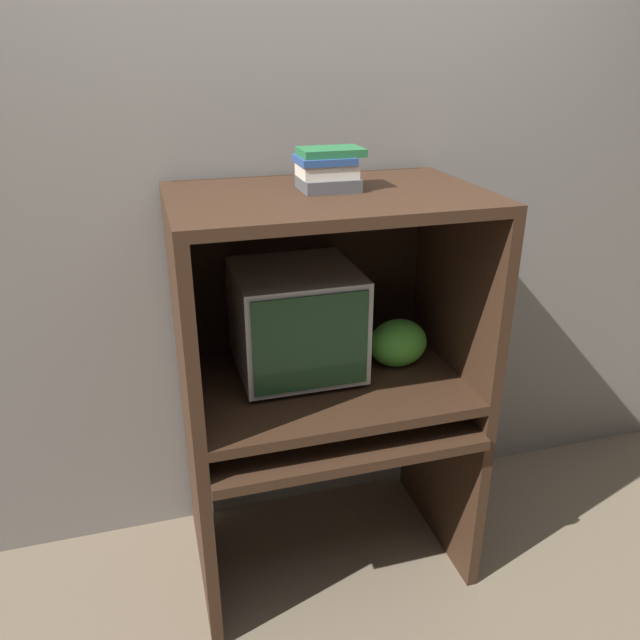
# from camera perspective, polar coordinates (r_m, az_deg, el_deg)

# --- Properties ---
(ground_plane) EXTENTS (12.00, 12.00, 0.00)m
(ground_plane) POSITION_cam_1_polar(r_m,az_deg,el_deg) (2.48, 2.96, -25.28)
(ground_plane) COLOR #756651
(wall_back) EXTENTS (6.00, 0.06, 2.60)m
(wall_back) POSITION_cam_1_polar(r_m,az_deg,el_deg) (2.37, -1.99, 9.88)
(wall_back) COLOR gray
(wall_back) RESTS_ON ground_plane
(desk_base) EXTENTS (1.00, 0.68, 0.68)m
(desk_base) POSITION_cam_1_polar(r_m,az_deg,el_deg) (2.38, 0.89, -13.31)
(desk_base) COLOR #382316
(desk_base) RESTS_ON ground_plane
(desk_monitor_shelf) EXTENTS (1.00, 0.65, 0.11)m
(desk_monitor_shelf) POSITION_cam_1_polar(r_m,az_deg,el_deg) (2.23, 0.66, -6.00)
(desk_monitor_shelf) COLOR #382316
(desk_monitor_shelf) RESTS_ON desk_base
(hutch_upper) EXTENTS (1.00, 0.65, 0.66)m
(hutch_upper) POSITION_cam_1_polar(r_m,az_deg,el_deg) (2.07, 0.43, 5.70)
(hutch_upper) COLOR #382316
(hutch_upper) RESTS_ON desk_monitor_shelf
(crt_monitor) EXTENTS (0.42, 0.42, 0.39)m
(crt_monitor) POSITION_cam_1_polar(r_m,az_deg,el_deg) (2.18, -2.23, -0.00)
(crt_monitor) COLOR #B2B2B7
(crt_monitor) RESTS_ON desk_monitor_shelf
(keyboard) EXTENTS (0.41, 0.13, 0.03)m
(keyboard) POSITION_cam_1_polar(r_m,az_deg,el_deg) (2.13, -0.66, -9.92)
(keyboard) COLOR #2D2D30
(keyboard) RESTS_ON desk_base
(mouse) EXTENTS (0.07, 0.05, 0.03)m
(mouse) POSITION_cam_1_polar(r_m,az_deg,el_deg) (2.21, 6.57, -8.66)
(mouse) COLOR #B7B7B7
(mouse) RESTS_ON desk_base
(snack_bag) EXTENTS (0.22, 0.16, 0.18)m
(snack_bag) POSITION_cam_1_polar(r_m,az_deg,el_deg) (2.29, 7.14, -2.09)
(snack_bag) COLOR green
(snack_bag) RESTS_ON desk_monitor_shelf
(book_stack) EXTENTS (0.20, 0.16, 0.13)m
(book_stack) POSITION_cam_1_polar(r_m,az_deg,el_deg) (2.01, 0.72, 13.59)
(book_stack) COLOR #4C4C51
(book_stack) RESTS_ON hutch_upper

